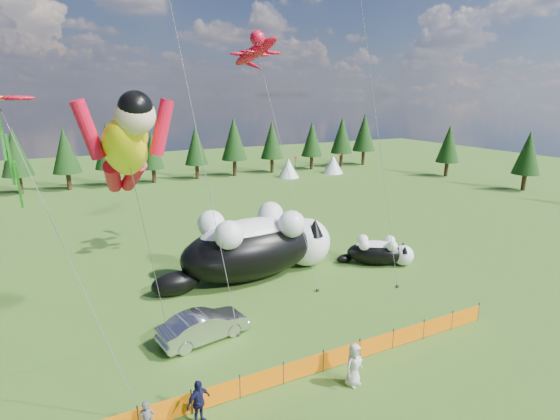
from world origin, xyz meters
TOP-DOWN VIEW (x-y plane):
  - ground at (0.00, 0.00)m, footprint 160.00×160.00m
  - safety_fence at (0.00, -3.00)m, footprint 22.06×0.06m
  - tree_line at (0.00, 45.00)m, footprint 90.00×4.00m
  - festival_tents at (11.00, 40.00)m, footprint 50.00×3.20m
  - cat_large at (2.79, 8.17)m, footprint 13.00×5.24m
  - cat_small at (11.59, 6.10)m, footprint 5.00×3.94m
  - car at (-2.96, 1.98)m, footprint 4.81×2.42m
  - spectator_c at (-4.89, -3.60)m, footprint 1.20×0.93m
  - spectator_e at (1.66, -4.37)m, footprint 1.07×0.84m
  - superhero_kite at (-6.41, -1.59)m, footprint 5.25×7.51m
  - gecko_kite at (4.84, 12.74)m, footprint 5.13×12.26m

SIDE VIEW (x-z plane):
  - ground at x=0.00m, z-range 0.00..0.00m
  - safety_fence at x=0.00m, z-range -0.05..1.05m
  - car at x=-2.96m, z-range 0.00..1.52m
  - spectator_c at x=-4.89m, z-range 0.00..1.82m
  - spectator_e at x=1.66m, z-range 0.00..1.93m
  - cat_small at x=11.59m, z-range -0.05..1.98m
  - festival_tents at x=11.00m, z-range 0.00..2.80m
  - cat_large at x=2.79m, z-range -0.12..4.58m
  - tree_line at x=0.00m, z-range 0.00..8.00m
  - superhero_kite at x=-6.41m, z-range 3.74..16.73m
  - gecko_kite at x=4.84m, z-range 6.36..23.69m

